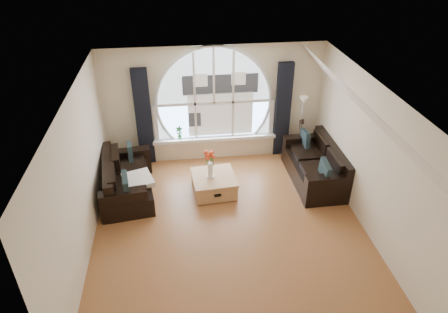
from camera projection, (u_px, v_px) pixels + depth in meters
ground at (230, 229)px, 7.57m from camera, size 5.00×5.50×0.01m
ceiling at (231, 95)px, 6.17m from camera, size 5.00×5.50×0.01m
wall_back at (214, 104)px, 9.20m from camera, size 5.00×0.01×2.70m
wall_front at (265, 300)px, 4.53m from camera, size 5.00×0.01×2.70m
wall_left at (80, 179)px, 6.60m from camera, size 0.01×5.50×2.70m
wall_right at (370, 159)px, 7.14m from camera, size 0.01×5.50×2.70m
attic_slope at (364, 108)px, 6.59m from camera, size 0.92×5.50×0.72m
arched_window at (214, 93)px, 9.03m from camera, size 2.60×0.06×2.15m
window_sill at (215, 138)px, 9.55m from camera, size 2.90×0.22×0.08m
window_frame at (214, 94)px, 9.01m from camera, size 2.76×0.08×2.15m
neighbor_house at (221, 98)px, 9.10m from camera, size 1.70×0.02×1.50m
curtain_left at (144, 118)px, 9.03m from camera, size 0.35×0.12×2.30m
curtain_right at (283, 110)px, 9.38m from camera, size 0.35×0.12×2.30m
sofa_left at (127, 178)px, 8.31m from camera, size 1.14×1.91×0.80m
sofa_right at (315, 165)px, 8.75m from camera, size 0.98×1.93×0.85m
coffee_chest at (214, 183)px, 8.46m from camera, size 0.95×0.95×0.43m
throw_blanket at (138, 180)px, 8.08m from camera, size 0.70×0.70×0.10m
vase_flowers at (210, 161)px, 8.15m from camera, size 0.24×0.24×0.70m
floor_lamp at (300, 129)px, 9.32m from camera, size 0.24×0.24×1.60m
guitar at (299, 138)px, 9.54m from camera, size 0.40×0.30×1.06m
potted_plant at (179, 133)px, 9.36m from camera, size 0.19×0.14×0.32m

